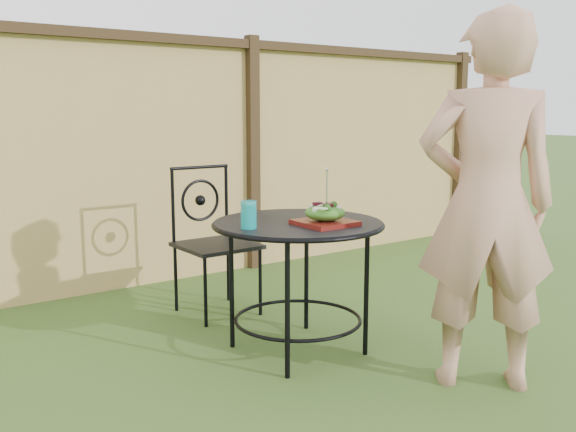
% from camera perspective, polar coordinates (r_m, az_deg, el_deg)
% --- Properties ---
extents(ground, '(60.00, 60.00, 0.00)m').
position_cam_1_polar(ground, '(3.07, -1.36, -15.91)').
color(ground, '#234315').
rests_on(ground, ground).
extents(fence, '(8.00, 0.12, 1.90)m').
position_cam_1_polar(fence, '(4.76, -16.73, 4.63)').
color(fence, '#E4C270').
rests_on(fence, ground).
extents(patio_table, '(0.92, 0.92, 0.72)m').
position_cam_1_polar(patio_table, '(3.45, 0.90, -2.76)').
color(patio_table, black).
rests_on(patio_table, ground).
extents(patio_chair, '(0.46, 0.46, 0.95)m').
position_cam_1_polar(patio_chair, '(4.20, -6.74, -1.78)').
color(patio_chair, black).
rests_on(patio_chair, ground).
extents(diner, '(0.76, 0.74, 1.76)m').
position_cam_1_polar(diner, '(3.13, 17.26, 1.04)').
color(diner, tan).
rests_on(diner, ground).
extents(salad_plate, '(0.27, 0.27, 0.02)m').
position_cam_1_polar(salad_plate, '(3.32, 3.30, -0.60)').
color(salad_plate, '#50170B').
rests_on(salad_plate, patio_table).
extents(salad, '(0.21, 0.21, 0.08)m').
position_cam_1_polar(salad, '(3.31, 3.31, 0.29)').
color(salad, '#235614').
rests_on(salad, salad_plate).
extents(fork, '(0.01, 0.01, 0.18)m').
position_cam_1_polar(fork, '(3.30, 3.46, 2.53)').
color(fork, silver).
rests_on(fork, salad).
extents(drinking_glass, '(0.08, 0.08, 0.14)m').
position_cam_1_polar(drinking_glass, '(3.22, -3.52, 0.11)').
color(drinking_glass, '#0D9C9F').
rests_on(drinking_glass, patio_table).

